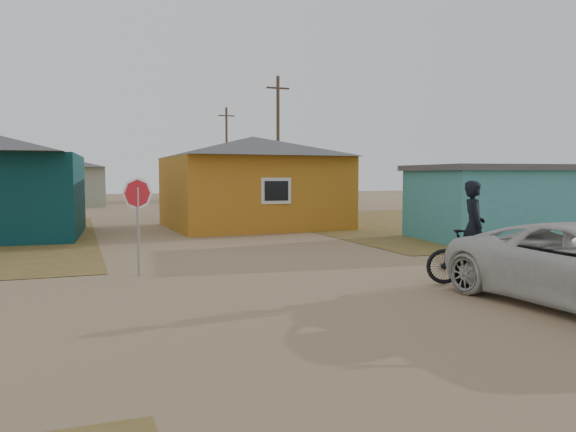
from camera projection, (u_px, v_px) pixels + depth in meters
name	position (u px, v px, depth m)	size (l,w,h in m)	color
ground	(345.00, 297.00, 10.38)	(120.00, 120.00, 0.00)	#957755
grass_ne	(484.00, 221.00, 27.43)	(20.00, 18.00, 0.00)	olive
house_yellow	(253.00, 181.00, 24.18)	(7.72, 6.76, 3.90)	#BB741C
shed_turquoise	(506.00, 202.00, 19.68)	(6.71, 4.93, 2.60)	teal
house_pale_west	(56.00, 180.00, 39.88)	(7.04, 6.15, 3.60)	gray
house_beige_east	(248.00, 179.00, 51.09)	(6.95, 6.05, 3.60)	tan
utility_pole_near	(278.00, 143.00, 32.89)	(1.40, 0.20, 8.00)	brown
utility_pole_far	(227.00, 153.00, 48.18)	(1.40, 0.20, 8.00)	brown
stop_sign	(138.00, 203.00, 12.41)	(0.72, 0.06, 2.21)	gray
cyclist	(473.00, 247.00, 11.54)	(1.95, 1.25, 2.14)	black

